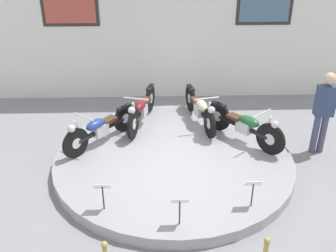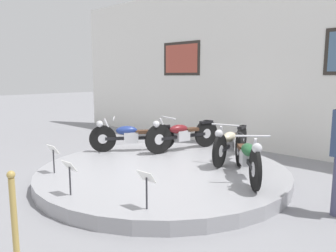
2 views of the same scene
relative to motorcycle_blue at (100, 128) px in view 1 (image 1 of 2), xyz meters
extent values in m
plane|color=gray|center=(1.47, -0.49, -0.59)|extent=(60.00, 60.00, 0.00)
cylinder|color=#99999E|center=(1.47, -0.49, -0.48)|extent=(4.63, 4.63, 0.21)
cube|color=white|center=(1.47, 2.99, 1.63)|extent=(14.00, 0.20, 4.43)
cube|color=#2D2823|center=(-0.93, 2.88, 1.85)|extent=(1.40, 0.02, 1.00)
cube|color=#B24C3D|center=(-0.93, 2.88, 1.85)|extent=(1.24, 0.02, 0.84)
cube|color=#2D2823|center=(3.87, 2.88, 1.85)|extent=(1.40, 0.02, 1.00)
cube|color=slate|center=(3.87, 2.88, 1.85)|extent=(1.24, 0.02, 0.84)
cylinder|color=black|center=(-0.40, -0.49, -0.07)|extent=(0.43, 0.50, 0.60)
cylinder|color=silver|center=(-0.40, -0.49, -0.07)|extent=(0.19, 0.20, 0.21)
cylinder|color=black|center=(0.46, 0.55, -0.07)|extent=(0.43, 0.50, 0.60)
cylinder|color=silver|center=(0.46, 0.55, -0.07)|extent=(0.19, 0.20, 0.21)
cube|color=black|center=(0.03, 0.03, -0.07)|extent=(0.85, 1.00, 0.07)
cube|color=silver|center=(0.00, 0.00, -0.05)|extent=(0.36, 0.37, 0.24)
ellipsoid|color=navy|center=(-0.06, -0.07, 0.11)|extent=(0.48, 0.51, 0.20)
cube|color=#472D1E|center=(0.17, 0.20, 0.07)|extent=(0.36, 0.37, 0.07)
cube|color=black|center=(0.46, 0.55, 0.19)|extent=(0.31, 0.34, 0.06)
cylinder|color=silver|center=(-0.31, -0.37, 0.13)|extent=(0.19, 0.22, 0.54)
cylinder|color=silver|center=(-0.24, -0.29, 0.39)|extent=(0.44, 0.37, 0.03)
sphere|color=silver|center=(-0.44, -0.53, 0.27)|extent=(0.15, 0.15, 0.15)
cylinder|color=black|center=(0.66, 0.22, -0.04)|extent=(0.22, 0.65, 0.66)
cylinder|color=silver|center=(0.66, 0.22, -0.04)|extent=(0.12, 0.24, 0.23)
cylinder|color=black|center=(1.00, 1.53, -0.04)|extent=(0.22, 0.65, 0.66)
cylinder|color=silver|center=(1.00, 1.53, -0.04)|extent=(0.12, 0.24, 0.23)
cube|color=black|center=(0.83, 0.88, -0.04)|extent=(0.38, 1.22, 0.07)
cube|color=silver|center=(0.82, 0.84, -0.02)|extent=(0.27, 0.36, 0.24)
ellipsoid|color=maroon|center=(0.80, 0.74, 0.14)|extent=(0.33, 0.52, 0.20)
cube|color=#472D1E|center=(0.89, 1.09, 0.10)|extent=(0.27, 0.36, 0.07)
cube|color=black|center=(1.00, 1.53, 0.24)|extent=(0.19, 0.37, 0.06)
cylinder|color=silver|center=(0.70, 0.37, 0.16)|extent=(0.11, 0.25, 0.54)
cylinder|color=silver|center=(0.72, 0.47, 0.42)|extent=(0.53, 0.17, 0.03)
sphere|color=silver|center=(0.64, 0.17, 0.30)|extent=(0.15, 0.15, 0.15)
cylinder|color=black|center=(2.25, 0.22, -0.06)|extent=(0.19, 0.63, 0.63)
cylinder|color=silver|center=(2.25, 0.22, -0.06)|extent=(0.11, 0.23, 0.22)
cylinder|color=black|center=(1.96, 1.54, -0.06)|extent=(0.19, 0.63, 0.63)
cylinder|color=silver|center=(1.96, 1.54, -0.06)|extent=(0.11, 0.23, 0.22)
cube|color=black|center=(2.11, 0.88, -0.06)|extent=(0.34, 1.23, 0.07)
cube|color=silver|center=(2.12, 0.84, -0.04)|extent=(0.26, 0.36, 0.24)
ellipsoid|color=beige|center=(2.14, 0.74, 0.12)|extent=(0.32, 0.52, 0.20)
cube|color=#472D1E|center=(2.06, 1.09, 0.08)|extent=(0.26, 0.36, 0.07)
cube|color=black|center=(1.96, 1.54, 0.21)|extent=(0.18, 0.37, 0.06)
cylinder|color=silver|center=(2.22, 0.36, 0.14)|extent=(0.10, 0.25, 0.54)
cylinder|color=silver|center=(2.20, 0.47, 0.40)|extent=(0.53, 0.15, 0.03)
sphere|color=silver|center=(2.27, 0.16, 0.28)|extent=(0.15, 0.15, 0.15)
cylinder|color=black|center=(3.34, -0.48, -0.05)|extent=(0.46, 0.53, 0.65)
cylinder|color=silver|center=(3.34, -0.48, -0.05)|extent=(0.19, 0.22, 0.23)
cylinder|color=black|center=(2.48, 0.55, -0.05)|extent=(0.46, 0.53, 0.65)
cylinder|color=silver|center=(2.48, 0.55, -0.05)|extent=(0.19, 0.22, 0.23)
cube|color=black|center=(2.91, 0.03, -0.05)|extent=(0.85, 1.00, 0.07)
cube|color=silver|center=(2.93, 0.00, -0.03)|extent=(0.36, 0.37, 0.24)
ellipsoid|color=#1E562D|center=(3.00, -0.07, 0.13)|extent=(0.48, 0.51, 0.20)
cube|color=#472D1E|center=(2.77, 0.20, 0.09)|extent=(0.36, 0.37, 0.07)
cube|color=black|center=(2.48, 0.55, 0.23)|extent=(0.31, 0.34, 0.06)
cylinder|color=silver|center=(3.25, -0.37, 0.15)|extent=(0.19, 0.22, 0.54)
cylinder|color=silver|center=(3.18, -0.29, 0.41)|extent=(0.44, 0.37, 0.03)
sphere|color=silver|center=(3.38, -0.53, 0.29)|extent=(0.15, 0.15, 0.15)
cylinder|color=#333338|center=(0.29, -2.06, -0.16)|extent=(0.02, 0.02, 0.42)
cube|color=white|center=(0.29, -2.06, 0.06)|extent=(0.26, 0.11, 0.15)
cylinder|color=#333338|center=(1.47, -2.46, -0.16)|extent=(0.02, 0.02, 0.42)
cube|color=white|center=(1.47, -2.46, 0.06)|extent=(0.26, 0.11, 0.15)
cylinder|color=#333338|center=(2.65, -2.06, -0.16)|extent=(0.02, 0.02, 0.42)
cube|color=white|center=(2.65, -2.06, 0.06)|extent=(0.26, 0.11, 0.15)
cylinder|color=#4C4C6B|center=(4.38, -0.10, -0.16)|extent=(0.13, 0.13, 0.84)
cylinder|color=#4C4C6B|center=(4.54, -0.10, -0.16)|extent=(0.13, 0.13, 0.84)
cube|color=navy|center=(4.46, -0.10, 0.58)|extent=(0.36, 0.22, 0.63)
sphere|color=beige|center=(4.46, -0.10, 1.04)|extent=(0.23, 0.23, 0.23)
sphere|color=tan|center=(0.52, -3.63, 0.40)|extent=(0.08, 0.08, 0.08)
sphere|color=tan|center=(2.41, -3.63, 0.40)|extent=(0.08, 0.08, 0.08)
camera|label=1|loc=(1.15, -7.01, 3.71)|focal=42.00mm
camera|label=2|loc=(5.56, -4.86, 1.33)|focal=35.00mm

